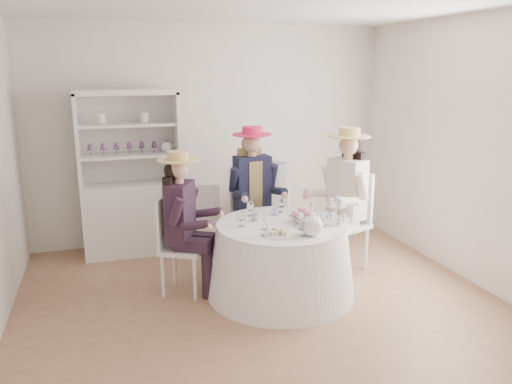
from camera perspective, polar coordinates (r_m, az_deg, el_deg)
name	(u,v)px	position (r m, az deg, el deg)	size (l,w,h in m)	color
ground	(259,300)	(4.91, 0.35, -12.26)	(4.50, 4.50, 0.00)	#8B6245
ceiling	(260,2)	(4.43, 0.41, 20.86)	(4.50, 4.50, 0.00)	white
wall_back	(212,134)	(6.39, -5.10, 6.58)	(4.50, 4.50, 0.00)	silver
wall_front	(375,229)	(2.69, 13.42, -4.19)	(4.50, 4.50, 0.00)	silver
wall_right	(468,150)	(5.58, 23.07, 4.43)	(4.50, 4.50, 0.00)	silver
tea_table	(281,259)	(4.92, 2.86, -7.65)	(1.45, 1.45, 0.72)	white
hutch	(132,197)	(6.07, -13.95, -0.54)	(1.25, 0.70, 1.93)	silver
side_table	(273,212)	(6.56, 1.96, -2.31)	(0.42, 0.42, 0.65)	silver
hatbox	(273,176)	(6.44, 2.00, 1.90)	(0.33, 0.33, 0.33)	black
guest_left	(183,215)	(4.85, -8.39, -2.61)	(0.60, 0.55, 1.41)	silver
guest_mid	(253,186)	(5.63, -0.36, 0.68)	(0.56, 0.59, 1.54)	silver
guest_right	(345,191)	(5.44, 10.15, 0.07)	(0.65, 0.59, 1.56)	silver
spare_chair	(207,216)	(5.93, -5.65, -2.74)	(0.47, 0.47, 0.87)	silver
teacup_a	(255,218)	(4.88, -0.12, -2.95)	(0.08, 0.08, 0.06)	white
teacup_b	(276,212)	(5.06, 2.27, -2.31)	(0.07, 0.07, 0.07)	white
teacup_c	(304,216)	(4.95, 5.48, -2.75)	(0.08, 0.08, 0.06)	white
flower_bowl	(305,221)	(4.80, 5.66, -3.33)	(0.24, 0.24, 0.06)	white
flower_arrangement	(303,213)	(4.84, 5.41, -2.39)	(0.20, 0.20, 0.07)	pink
table_teapot	(312,226)	(4.48, 6.41, -3.85)	(0.27, 0.19, 0.21)	white
sandwich_plate	(279,233)	(4.48, 2.68, -4.75)	(0.28, 0.28, 0.06)	white
cupcake_stand	(335,214)	(4.86, 9.06, -2.47)	(0.26, 0.26, 0.25)	white
stemware_set	(281,216)	(4.78, 2.93, -2.79)	(0.84, 0.84, 0.15)	white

